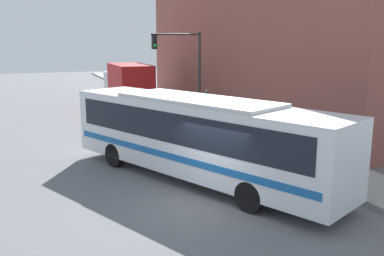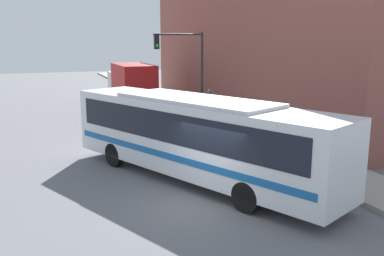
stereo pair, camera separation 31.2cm
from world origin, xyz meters
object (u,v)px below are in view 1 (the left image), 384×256
at_px(delivery_truck, 128,83).
at_px(traffic_light_pole, 183,60).
at_px(parking_meter, 232,116).
at_px(pedestrian_mid_block, 220,109).
at_px(city_bus, 197,133).
at_px(fire_hydrant, 303,156).
at_px(pedestrian_near_corner, 206,101).

bearing_deg(delivery_truck, traffic_light_pole, -76.05).
distance_m(traffic_light_pole, parking_meter, 5.85).
bearing_deg(pedestrian_mid_block, city_bus, -119.83).
height_order(fire_hydrant, parking_meter, parking_meter).
bearing_deg(pedestrian_mid_block, fire_hydrant, -94.17).
xyz_separation_m(city_bus, traffic_light_pole, (3.71, 11.35, 2.12)).
relative_size(parking_meter, pedestrian_mid_block, 0.85).
distance_m(traffic_light_pole, pedestrian_near_corner, 3.75).
relative_size(fire_hydrant, pedestrian_near_corner, 0.39).
relative_size(delivery_truck, parking_meter, 5.46).
distance_m(city_bus, pedestrian_mid_block, 10.80).
bearing_deg(city_bus, traffic_light_pole, 47.36).
height_order(city_bus, pedestrian_mid_block, city_bus).
relative_size(parking_meter, pedestrian_near_corner, 0.83).
bearing_deg(delivery_truck, parking_meter, -77.36).
height_order(delivery_truck, pedestrian_near_corner, delivery_truck).
height_order(delivery_truck, traffic_light_pole, traffic_light_pole).
xyz_separation_m(delivery_truck, pedestrian_mid_block, (3.52, -9.56, -0.79)).
distance_m(city_bus, fire_hydrant, 4.85).
distance_m(fire_hydrant, pedestrian_mid_block, 9.61).
height_order(city_bus, traffic_light_pole, traffic_light_pole).
height_order(parking_meter, pedestrian_near_corner, pedestrian_near_corner).
height_order(delivery_truck, parking_meter, delivery_truck).
xyz_separation_m(fire_hydrant, pedestrian_mid_block, (0.70, 9.57, 0.50)).
bearing_deg(pedestrian_near_corner, delivery_truck, 121.67).
relative_size(city_bus, pedestrian_mid_block, 7.21).
bearing_deg(pedestrian_near_corner, parking_meter, -100.48).
relative_size(fire_hydrant, traffic_light_pole, 0.12).
height_order(fire_hydrant, pedestrian_near_corner, pedestrian_near_corner).
bearing_deg(pedestrian_mid_block, delivery_truck, 110.23).
relative_size(fire_hydrant, parking_meter, 0.48).
relative_size(city_bus, parking_meter, 8.46).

